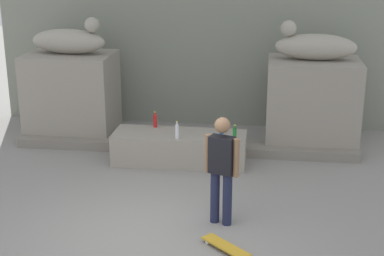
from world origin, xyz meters
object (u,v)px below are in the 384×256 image
Objects in this scene: statue_reclining_right at (314,46)px; bottle_clear at (177,131)px; bottle_red at (155,121)px; bottle_green at (235,134)px; skateboard at (226,247)px; statue_reclining_left at (70,40)px; bottle_blue at (221,131)px; skater at (222,166)px.

statue_reclining_right is 3.27m from bottle_clear.
statue_reclining_right is 3.47m from bottle_red.
bottle_green is at bearing 49.23° from statue_reclining_right.
statue_reclining_right is 4.87× the size of bottle_clear.
statue_reclining_right is at bearing 115.08° from skateboard.
statue_reclining_left reaches higher than bottle_blue.
bottle_red is (-1.66, 3.52, 0.66)m from skateboard.
statue_reclining_right is 4.17m from skater.
statue_reclining_left is 5.21× the size of bottle_red.
bottle_green reaches higher than bottle_blue.
skater is 2.29× the size of skateboard.
skater is at bearing -85.17° from bottle_blue.
skateboard is at bearing -46.34° from statue_reclining_left.
bottle_clear reaches higher than skateboard.
statue_reclining_left reaches higher than bottle_clear.
statue_reclining_right is at bearing 32.79° from bottle_clear.
bottle_red is at bearing 164.38° from bottle_blue.
bottle_red is at bearing -22.10° from statue_reclining_left.
statue_reclining_left is 4.98× the size of bottle_clear.
statue_reclining_left is at bearing 151.62° from skater.
bottle_clear reaches higher than bottle_green.
statue_reclining_right is 2.20× the size of skateboard.
bottle_blue is at bearing 16.14° from bottle_clear.
statue_reclining_left is 6.35× the size of bottle_blue.
bottle_clear reaches higher than bottle_blue.
bottle_blue is (-1.70, -1.38, -1.39)m from statue_reclining_right.
skater is 2.35m from bottle_blue.
statue_reclining_right is 5.15m from skateboard.
bottle_clear is at bearing 153.09° from skateboard.
statue_reclining_left is 6.15m from skateboard.
statue_reclining_right is at bearing 18.45° from bottle_red.
bottle_red is at bearing 157.09° from skateboard.
bottle_blue reaches higher than skateboard.
skater is (-1.50, -3.71, -1.17)m from statue_reclining_right.
bottle_clear is 1.06m from bottle_green.
bottle_red is (-1.52, 2.70, -0.20)m from skater.
statue_reclining_left reaches higher than skateboard.
skater reaches higher than bottle_blue.
skateboard is (-1.37, -4.53, -2.02)m from statue_reclining_right.
bottle_green is (0.26, -0.25, 0.03)m from bottle_blue.
bottle_green is at bearing -21.49° from bottle_red.
skater is 5.36× the size of bottle_green.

